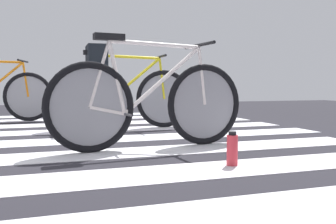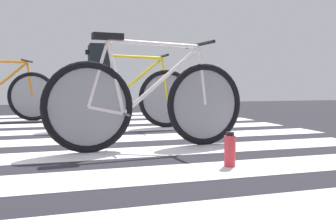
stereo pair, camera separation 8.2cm
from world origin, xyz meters
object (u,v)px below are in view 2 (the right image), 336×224
at_px(bicycle_1_of_3, 150,102).
at_px(cyclist_2_of_3, 99,75).
at_px(water_bottle, 230,150).
at_px(bicycle_2_of_3, 126,97).

bearing_deg(bicycle_1_of_3, cyclist_2_of_3, 94.52).
bearing_deg(water_bottle, bicycle_1_of_3, 112.09).
bearing_deg(bicycle_1_of_3, water_bottle, -73.25).
distance_m(bicycle_1_of_3, cyclist_2_of_3, 1.49).
bearing_deg(water_bottle, cyclist_2_of_3, 104.44).
distance_m(bicycle_1_of_3, bicycle_2_of_3, 1.44).
xyz_separation_m(bicycle_2_of_3, cyclist_2_of_3, (-0.31, 0.00, 0.26)).
height_order(bicycle_1_of_3, water_bottle, bicycle_1_of_3).
xyz_separation_m(cyclist_2_of_3, water_bottle, (0.58, -2.26, -0.54)).
distance_m(bicycle_1_of_3, water_bottle, 0.92).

